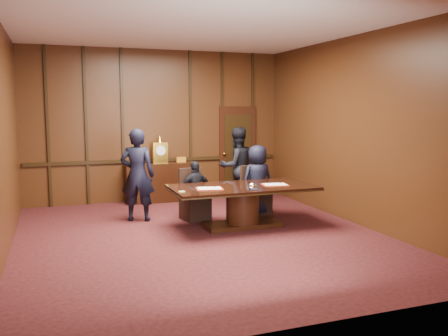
{
  "coord_description": "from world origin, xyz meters",
  "views": [
    {
      "loc": [
        -2.3,
        -7.46,
        2.17
      ],
      "look_at": [
        0.68,
        0.8,
        1.05
      ],
      "focal_mm": 38.0,
      "sensor_mm": 36.0,
      "label": 1
    }
  ],
  "objects_px": {
    "conference_table": "(242,199)",
    "signatory_left": "(196,191)",
    "sideboard": "(160,181)",
    "witness_left": "(137,175)",
    "signatory_right": "(257,180)",
    "witness_right": "(237,166)"
  },
  "relations": [
    {
      "from": "signatory_right",
      "to": "witness_right",
      "type": "xyz_separation_m",
      "value": [
        -0.02,
        1.09,
        0.16
      ]
    },
    {
      "from": "conference_table",
      "to": "signatory_left",
      "type": "height_order",
      "value": "signatory_left"
    },
    {
      "from": "signatory_right",
      "to": "witness_left",
      "type": "distance_m",
      "value": 2.39
    },
    {
      "from": "signatory_left",
      "to": "signatory_right",
      "type": "distance_m",
      "value": 1.31
    },
    {
      "from": "witness_left",
      "to": "conference_table",
      "type": "bearing_deg",
      "value": 167.92
    },
    {
      "from": "signatory_left",
      "to": "witness_left",
      "type": "bearing_deg",
      "value": -27.1
    },
    {
      "from": "conference_table",
      "to": "sideboard",
      "type": "bearing_deg",
      "value": 107.52
    },
    {
      "from": "conference_table",
      "to": "witness_right",
      "type": "distance_m",
      "value": 2.02
    },
    {
      "from": "conference_table",
      "to": "witness_left",
      "type": "relative_size",
      "value": 1.47
    },
    {
      "from": "witness_left",
      "to": "signatory_right",
      "type": "bearing_deg",
      "value": -166.61
    },
    {
      "from": "sideboard",
      "to": "signatory_left",
      "type": "xyz_separation_m",
      "value": [
        0.25,
        -2.05,
        0.09
      ]
    },
    {
      "from": "sideboard",
      "to": "witness_left",
      "type": "bearing_deg",
      "value": -115.35
    },
    {
      "from": "signatory_right",
      "to": "witness_right",
      "type": "relative_size",
      "value": 0.82
    },
    {
      "from": "conference_table",
      "to": "witness_right",
      "type": "bearing_deg",
      "value": 71.61
    },
    {
      "from": "conference_table",
      "to": "witness_left",
      "type": "bearing_deg",
      "value": 146.56
    },
    {
      "from": "signatory_right",
      "to": "sideboard",
      "type": "bearing_deg",
      "value": -61.2
    },
    {
      "from": "conference_table",
      "to": "signatory_left",
      "type": "distance_m",
      "value": 1.03
    },
    {
      "from": "witness_right",
      "to": "signatory_right",
      "type": "bearing_deg",
      "value": 83.71
    },
    {
      "from": "signatory_left",
      "to": "sideboard",
      "type": "bearing_deg",
      "value": -92.87
    },
    {
      "from": "witness_left",
      "to": "witness_right",
      "type": "relative_size",
      "value": 1.02
    },
    {
      "from": "sideboard",
      "to": "witness_right",
      "type": "distance_m",
      "value": 1.84
    },
    {
      "from": "sideboard",
      "to": "conference_table",
      "type": "height_order",
      "value": "sideboard"
    }
  ]
}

